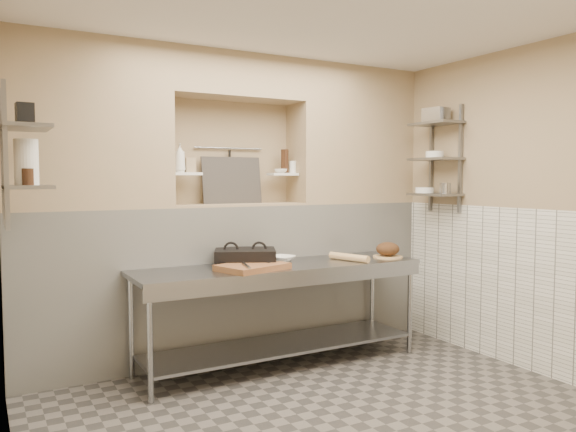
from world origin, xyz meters
TOP-DOWN VIEW (x-y plane):
  - floor at (0.00, 0.00)m, footprint 4.00×3.90m
  - wall_right at (2.05, 0.00)m, footprint 0.10×3.90m
  - wall_back at (0.00, 2.00)m, footprint 4.00×0.10m
  - backwall_lower at (0.00, 1.75)m, footprint 4.00×0.40m
  - alcove_sill at (0.00, 1.75)m, footprint 1.30×0.40m
  - backwall_pillar_left at (-1.33, 1.75)m, footprint 1.35×0.40m
  - backwall_pillar_right at (1.33, 1.75)m, footprint 1.35×0.40m
  - backwall_header at (0.00, 1.75)m, footprint 1.30×0.40m
  - wainscot_left at (-1.99, 0.00)m, footprint 0.02×3.90m
  - wainscot_right at (1.99, 0.00)m, footprint 0.02×3.90m
  - alcove_shelf_left at (-0.50, 1.75)m, footprint 0.28×0.16m
  - alcove_shelf_right at (0.50, 1.75)m, footprint 0.28×0.16m
  - utensil_rail at (0.00, 1.92)m, footprint 0.70×0.02m
  - hanging_steel at (0.00, 1.90)m, footprint 0.02×0.02m
  - splash_panel at (0.00, 1.85)m, footprint 0.60×0.08m
  - shelf_rail_left_a at (-1.98, 1.25)m, footprint 0.03×0.03m
  - shelf_rail_left_b at (-1.98, 0.85)m, footprint 0.03×0.03m
  - wall_shelf_left_lower at (-1.84, 1.05)m, footprint 0.30×0.50m
  - wall_shelf_left_upper at (-1.84, 1.05)m, footprint 0.30×0.50m
  - shelf_rail_right_a at (1.98, 1.25)m, footprint 0.03×0.03m
  - shelf_rail_right_b at (1.98, 0.85)m, footprint 0.03×0.03m
  - wall_shelf_right_lower at (1.84, 1.05)m, footprint 0.30×0.50m
  - wall_shelf_right_mid at (1.84, 1.05)m, footprint 0.30×0.50m
  - wall_shelf_right_upper at (1.84, 1.05)m, footprint 0.30×0.50m
  - prep_table at (0.18, 1.18)m, footprint 2.60×0.70m
  - panini_press at (-0.11, 1.32)m, footprint 0.63×0.56m
  - cutting_board at (-0.16, 1.07)m, footprint 0.63×0.53m
  - knife_blade at (0.09, 1.10)m, footprint 0.25×0.13m
  - tongs at (-0.26, 0.97)m, footprint 0.09×0.26m
  - mixing_bowl at (0.28, 1.35)m, footprint 0.29×0.29m
  - rolling_pin at (0.84, 1.10)m, footprint 0.19×0.43m
  - bread_board at (1.29, 1.09)m, footprint 0.28×0.28m
  - bread_loaf at (1.29, 1.09)m, footprint 0.22×0.22m
  - bottle_soap at (-0.55, 1.73)m, footprint 0.12×0.12m
  - jar_alcove at (-0.46, 1.75)m, footprint 0.09×0.09m
  - bowl_alcove at (0.46, 1.72)m, footprint 0.15×0.15m
  - condiment_a at (0.54, 1.79)m, footprint 0.06×0.06m
  - condiment_b at (0.55, 1.77)m, footprint 0.06×0.06m
  - condiment_c at (0.62, 1.77)m, footprint 0.07×0.07m
  - jug_left at (-1.84, 1.09)m, footprint 0.16×0.16m
  - jar_left at (-1.84, 1.00)m, footprint 0.07×0.07m
  - box_left_upper at (-1.84, 1.10)m, footprint 0.12×0.12m
  - bowl_right at (1.84, 1.20)m, footprint 0.19×0.19m
  - canister_right at (1.84, 0.91)m, footprint 0.10×0.10m
  - bowl_right_mid at (1.84, 1.06)m, footprint 0.18×0.18m
  - basket_right at (1.84, 1.05)m, footprint 0.21×0.24m

SIDE VIEW (x-z plane):
  - floor at x=0.00m, z-range -0.10..0.00m
  - prep_table at x=0.18m, z-range 0.19..1.09m
  - backwall_lower at x=0.00m, z-range 0.00..1.40m
  - wainscot_left at x=-1.99m, z-range 0.00..1.40m
  - wainscot_right at x=1.99m, z-range 0.00..1.40m
  - bread_board at x=1.29m, z-range 0.90..0.92m
  - cutting_board at x=-0.16m, z-range 0.90..0.95m
  - mixing_bowl at x=0.28m, z-range 0.90..0.95m
  - rolling_pin at x=0.84m, z-range 0.90..0.97m
  - knife_blade at x=0.09m, z-range 0.95..0.95m
  - tongs at x=-0.26m, z-range 0.95..0.97m
  - panini_press at x=-0.11m, z-range 0.90..1.04m
  - bread_loaf at x=1.29m, z-range 0.92..1.05m
  - wall_right at x=2.05m, z-range 0.00..2.80m
  - wall_back at x=0.00m, z-range 0.00..2.80m
  - alcove_sill at x=0.00m, z-range 1.40..1.42m
  - wall_shelf_right_lower at x=1.84m, z-range 1.49..1.51m
  - bowl_right at x=1.84m, z-range 1.51..1.57m
  - canister_right at x=1.84m, z-range 1.51..1.62m
  - wall_shelf_left_lower at x=-1.84m, z-range 1.59..1.61m
  - splash_panel at x=0.00m, z-range 1.42..1.86m
  - jar_left at x=-1.84m, z-range 1.61..1.72m
  - alcove_shelf_left at x=-0.50m, z-range 1.69..1.71m
  - alcove_shelf_right at x=0.50m, z-range 1.69..1.71m
  - bowl_alcove at x=0.46m, z-range 1.71..1.75m
  - jug_left at x=-1.84m, z-range 1.61..1.92m
  - condiment_c at x=0.62m, z-range 1.71..1.83m
  - jar_alcove at x=-0.46m, z-range 1.71..1.84m
  - hanging_steel at x=0.00m, z-range 1.63..1.93m
  - shelf_rail_left_a at x=-1.98m, z-range 1.33..2.27m
  - shelf_rail_left_b at x=-1.98m, z-range 1.33..2.27m
  - condiment_b at x=0.55m, z-range 1.71..1.94m
  - condiment_a at x=0.54m, z-range 1.71..1.95m
  - bottle_soap at x=-0.55m, z-range 1.71..1.97m
  - shelf_rail_right_a at x=1.98m, z-range 1.33..2.38m
  - shelf_rail_right_b at x=1.98m, z-range 1.33..2.38m
  - wall_shelf_right_mid at x=1.84m, z-range 1.84..1.86m
  - bowl_right_mid at x=1.84m, z-range 1.86..1.93m
  - utensil_rail at x=0.00m, z-range 1.94..1.96m
  - wall_shelf_left_upper at x=-1.84m, z-range 1.99..2.01m
  - box_left_upper at x=-1.84m, z-range 2.01..2.17m
  - backwall_pillar_left at x=-1.33m, z-range 1.40..2.80m
  - backwall_pillar_right at x=1.33m, z-range 1.40..2.80m
  - wall_shelf_right_upper at x=1.84m, z-range 2.19..2.21m
  - basket_right at x=1.84m, z-range 2.21..2.35m
  - backwall_header at x=0.00m, z-range 2.40..2.80m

